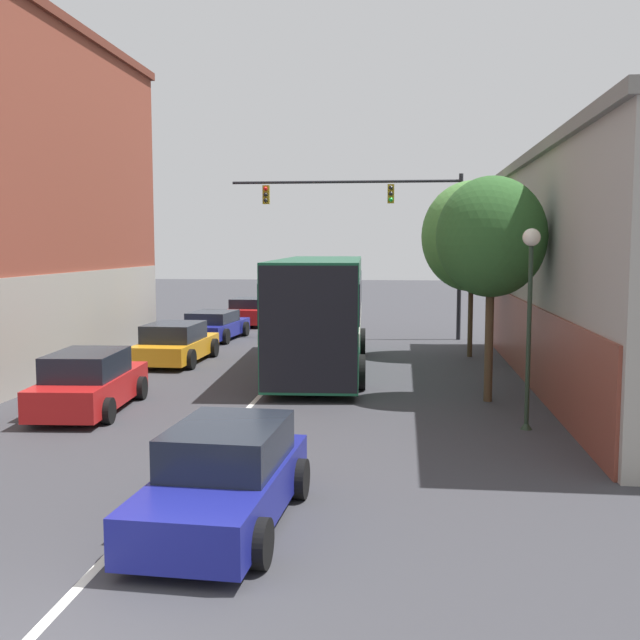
% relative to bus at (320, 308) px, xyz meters
% --- Properties ---
extents(lane_center_line, '(0.14, 42.07, 0.01)m').
position_rel_bus_xyz_m(lane_center_line, '(-1.16, -2.63, -2.02)').
color(lane_center_line, silver).
rests_on(lane_center_line, ground_plane).
extents(bus, '(3.30, 10.80, 3.61)m').
position_rel_bus_xyz_m(bus, '(0.00, 0.00, 0.00)').
color(bus, '#145133').
rests_on(bus, ground_plane).
extents(hatchback_foreground, '(2.13, 4.33, 1.44)m').
position_rel_bus_xyz_m(hatchback_foreground, '(0.10, -13.59, -1.34)').
color(hatchback_foreground, navy).
rests_on(hatchback_foreground, ground_plane).
extents(parked_car_left_near, '(2.17, 4.18, 1.37)m').
position_rel_bus_xyz_m(parked_car_left_near, '(-5.03, 13.27, -1.36)').
color(parked_car_left_near, red).
rests_on(parked_car_left_near, ground_plane).
extents(parked_car_left_mid, '(2.18, 4.51, 1.49)m').
position_rel_bus_xyz_m(parked_car_left_mid, '(-4.95, -6.65, -1.32)').
color(parked_car_left_mid, red).
rests_on(parked_car_left_mid, ground_plane).
extents(parked_car_left_far, '(2.17, 4.53, 1.38)m').
position_rel_bus_xyz_m(parked_car_left_far, '(-5.13, 0.93, -1.36)').
color(parked_car_left_far, orange).
rests_on(parked_car_left_far, ground_plane).
extents(parked_car_left_distant, '(2.38, 4.66, 1.23)m').
position_rel_bus_xyz_m(parked_car_left_distant, '(-5.38, 7.22, -1.42)').
color(parked_car_left_distant, navy).
rests_on(parked_car_left_distant, ground_plane).
extents(traffic_signal_gantry, '(9.90, 0.36, 7.04)m').
position_rel_bus_xyz_m(traffic_signal_gantry, '(2.11, 8.39, 3.14)').
color(traffic_signal_gantry, black).
rests_on(traffic_signal_gantry, ground_plane).
extents(street_lamp, '(0.39, 0.39, 4.41)m').
position_rel_bus_xyz_m(street_lamp, '(5.39, -7.36, 0.91)').
color(street_lamp, '#233323').
rests_on(street_lamp, ground_plane).
extents(street_tree_near, '(2.81, 2.52, 5.80)m').
position_rel_bus_xyz_m(street_tree_near, '(4.87, -4.41, 2.22)').
color(street_tree_near, '#4C3823').
rests_on(street_tree_near, ground_plane).
extents(street_tree_far, '(3.60, 3.24, 6.35)m').
position_rel_bus_xyz_m(street_tree_far, '(5.09, 3.43, 2.34)').
color(street_tree_far, '#4C3823').
rests_on(street_tree_far, ground_plane).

